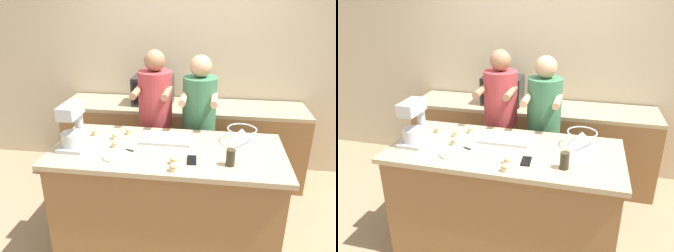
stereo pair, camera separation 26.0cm
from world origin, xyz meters
The scene contains 20 objects.
ground_plane centered at (0.00, 0.00, 0.00)m, with size 16.00×16.00×0.00m, color #937A5B.
back_wall centered at (0.00, 1.60, 1.35)m, with size 10.00×0.06×2.70m.
island_counter centered at (0.00, 0.00, 0.48)m, with size 1.86×0.84×0.96m.
back_counter centered at (0.00, 1.25, 0.46)m, with size 2.80×0.60×0.92m.
person_left centered at (-0.22, 0.68, 0.86)m, with size 0.35×0.51×1.63m.
person_right centered at (0.22, 0.68, 0.84)m, with size 0.34×0.50×1.59m.
stand_mixer centered at (-0.75, -0.07, 1.12)m, with size 0.20×0.30×0.37m.
mixing_bowl centered at (0.59, 0.20, 1.02)m, with size 0.24×0.24×0.13m.
baking_tray centered at (-0.03, 0.16, 0.97)m, with size 0.42×0.24×0.04m.
microwave_oven centered at (-0.35, 1.25, 1.08)m, with size 0.45×0.33×0.32m.
cell_phone centered at (0.21, -0.18, 0.96)m, with size 0.08×0.15×0.01m.
drinking_glass centered at (0.49, -0.21, 1.02)m, with size 0.07×0.07×0.13m.
small_plate centered at (-0.37, -0.19, 0.96)m, with size 0.21×0.21×0.02m.
knife centered at (-0.24, -0.10, 0.96)m, with size 0.21×0.09×0.01m.
cupcake_0 centered at (-0.38, 0.24, 0.98)m, with size 0.06×0.06×0.06m.
cupcake_1 centered at (-0.42, -0.03, 0.98)m, with size 0.06×0.06×0.06m.
cupcake_2 centered at (-0.66, 0.17, 0.98)m, with size 0.06×0.06×0.06m.
cupcake_3 centered at (0.09, -0.35, 0.98)m, with size 0.06×0.06×0.06m.
cupcake_4 centered at (0.08, -0.24, 0.98)m, with size 0.06×0.06×0.06m.
cupcake_5 centered at (-0.47, 0.13, 0.98)m, with size 0.06×0.06×0.06m.
Camera 1 is at (0.34, -2.35, 2.11)m, focal length 35.00 mm.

